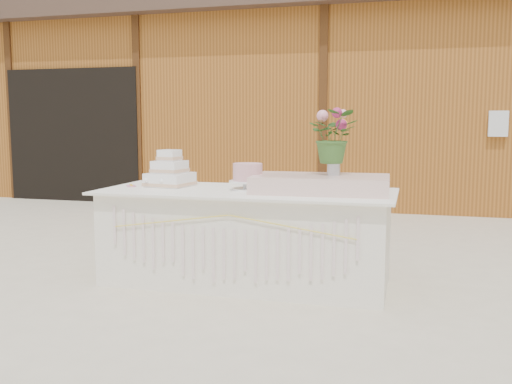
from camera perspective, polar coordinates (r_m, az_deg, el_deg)
ground at (r=4.80m, az=-0.97°, el=-8.99°), size 80.00×80.00×0.00m
barn at (r=10.51m, az=8.37°, el=8.87°), size 12.60×4.60×3.30m
cake_table at (r=4.70m, az=-1.00°, el=-4.47°), size 2.40×1.00×0.77m
wedding_cake at (r=4.98m, az=-8.61°, el=1.80°), size 0.39×0.39×0.32m
pink_cake_stand at (r=4.64m, az=-0.84°, el=1.69°), size 0.31×0.31×0.22m
satin_runner at (r=4.53m, az=6.50°, el=0.81°), size 1.08×0.66×0.13m
flower_vase at (r=4.57m, az=7.77°, el=2.58°), size 0.10×0.10×0.14m
bouquet at (r=4.55m, az=7.83°, el=6.14°), size 0.40×0.35×0.42m
loose_flowers at (r=5.14m, az=-11.09°, el=0.82°), size 0.20×0.39×0.02m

